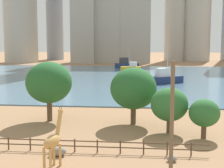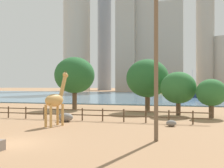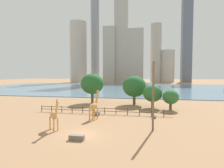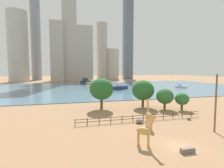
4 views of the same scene
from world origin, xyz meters
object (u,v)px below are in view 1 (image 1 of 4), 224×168
Objects in this scene: utility_pole at (172,130)px; tree_left_large at (204,113)px; tree_left_small at (49,83)px; boat_tug at (126,64)px; tree_right_tall at (169,105)px; boat_ferry at (131,68)px; tree_center_broad at (133,89)px; boulder_near_fence at (58,151)px; giraffe_companion at (53,141)px; boulder_by_pole at (172,159)px; boat_sailboat at (165,78)px.

utility_pole is 2.15× the size of tree_left_large.
boat_tug reaches higher than tree_left_small.
boat_ferry is at bearing 95.86° from tree_right_tall.
tree_left_large is 9.96m from tree_center_broad.
tree_left_large is at bearing -35.27° from tree_center_broad.
tree_left_large is 4.16m from tree_right_tall.
tree_center_broad is 86.24m from boat_tug.
tree_right_tall reaches higher than boulder_near_fence.
tree_left_small is (-4.72, 13.61, 4.73)m from boulder_near_fence.
giraffe_companion is 3.27× the size of boulder_near_fence.
tree_center_broad reaches higher than boulder_by_pole.
tree_center_broad is at bearing 144.73° from tree_left_large.
boat_ferry is 35.52m from boat_sailboat.
boulder_by_pole is 9.10m from tree_left_large.
boulder_by_pole is at bearing -73.40° from tree_center_broad.
utility_pole reaches higher than tree_left_large.
tree_center_broad is 41.63m from boat_sailboat.
utility_pole is 20.65m from tree_center_broad.
boat_sailboat is at bearing 87.48° from utility_pole.
boat_tug is (-12.33, 44.89, 0.05)m from boat_sailboat.
boat_sailboat is (6.11, 41.06, -3.13)m from tree_center_broad.
utility_pole is at bearing -55.16° from tree_left_small.
giraffe_companion is 0.54× the size of utility_pole.
boat_tug is at bearing -74.09° from boat_ferry.
utility_pole is 1.19× the size of tree_left_small.
boat_tug is at bearing 94.14° from tree_center_broad.
tree_center_broad is 0.92× the size of tree_left_small.
boulder_by_pole is 0.21× the size of tree_left_large.
boulder_by_pole is at bearing -117.21° from tree_left_large.
boat_ferry reaches higher than boulder_by_pole.
tree_left_large reaches higher than boulder_near_fence.
giraffe_companion is 0.70× the size of tree_center_broad.
boulder_near_fence is at bearing -139.69° from tree_right_tall.
utility_pole reaches higher than boat_tug.
tree_left_large reaches higher than boulder_by_pole.
boat_ferry is at bearing 92.89° from tree_center_broad.
utility_pole is 8.26m from boulder_by_pole.
tree_center_broad is (-3.40, 20.37, -0.09)m from utility_pole.
tree_left_small is (-19.22, 6.30, 2.35)m from tree_left_large.
boat_sailboat is at bearing 81.54° from tree_center_broad.
tree_center_broad reaches higher than boulder_near_fence.
boat_ferry is (7.43, 74.53, -3.94)m from tree_left_small.
tree_left_large is at bearing 101.48° from boat_ferry.
tree_left_large is 0.47× the size of boat_tug.
boulder_near_fence is at bearing -116.63° from tree_center_broad.
tree_right_tall reaches higher than tree_left_large.
boat_tug is (-14.22, 91.61, -1.29)m from tree_left_large.
boat_sailboat is (2.11, 54.49, 1.21)m from boulder_by_pole.
tree_left_small reaches higher than tree_left_large.
boat_tug is (0.28, 98.93, 1.09)m from boulder_near_fence.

